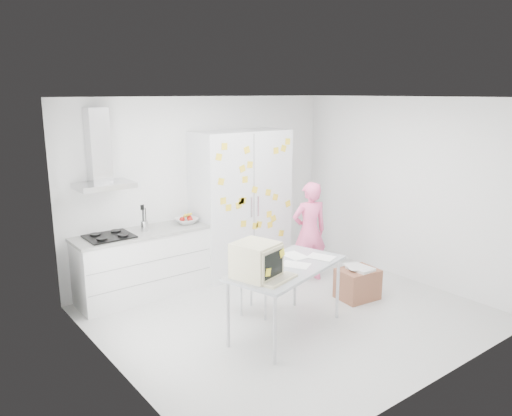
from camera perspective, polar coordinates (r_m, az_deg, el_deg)
floor at (r=6.51m, az=3.91°, el=-12.09°), size 4.50×4.00×0.02m
walls at (r=6.60m, az=-0.04°, el=0.78°), size 4.52×4.01×2.70m
ceiling at (r=5.89m, az=4.32°, el=12.49°), size 4.50×4.00×0.02m
counter_run at (r=7.06m, az=-12.77°, el=-6.13°), size 1.84×0.63×1.28m
range_hood at (r=6.68m, az=-17.43°, el=5.62°), size 0.70×0.48×1.01m
tall_cabinet at (r=7.67m, az=-1.71°, el=0.61°), size 1.50×0.68×2.20m
person at (r=7.42m, az=6.11°, el=-2.70°), size 0.63×0.50×1.50m
desk at (r=5.52m, az=1.42°, el=-6.51°), size 1.65×1.13×1.20m
chair at (r=6.37m, az=-0.36°, el=-7.64°), size 0.55×0.55×0.89m
cardboard_box at (r=7.01m, az=11.53°, el=-8.44°), size 0.56×0.47×0.46m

